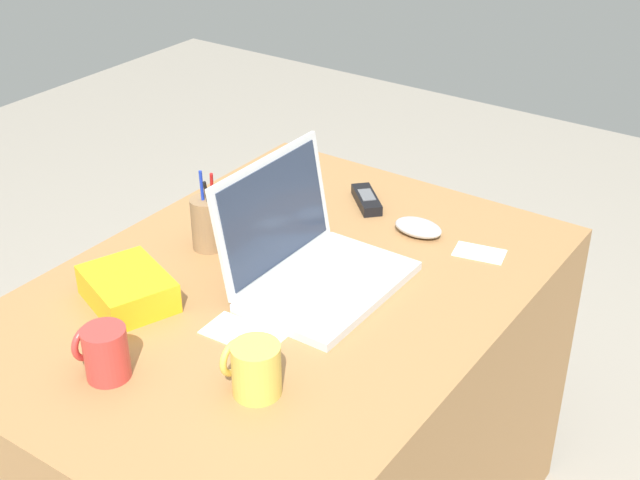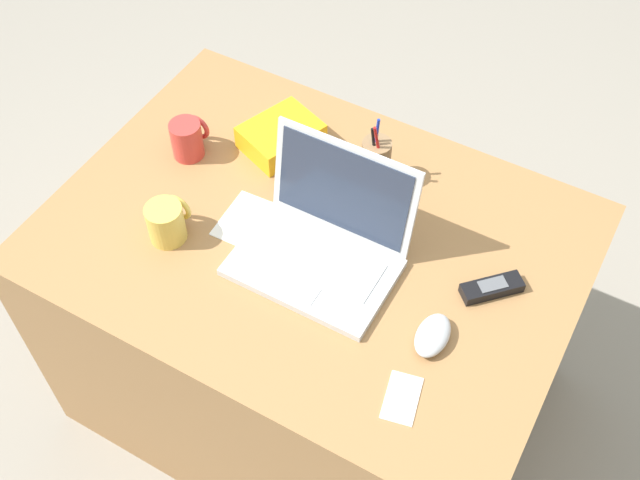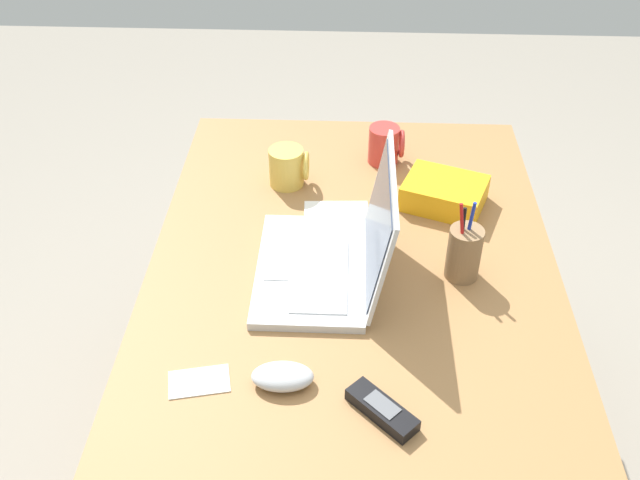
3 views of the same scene
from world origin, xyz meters
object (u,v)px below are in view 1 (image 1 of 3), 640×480
pen_holder (208,223)px  snack_bag (128,289)px  coffee_mug_white (104,352)px  laptop (310,261)px  computer_mouse (418,228)px  coffee_mug_tall (255,368)px  cordless_phone (367,200)px

pen_holder → snack_bag: (-0.25, -0.01, -0.03)m
coffee_mug_white → laptop: bearing=-14.9°
computer_mouse → coffee_mug_tall: (-0.62, -0.04, 0.03)m
coffee_mug_tall → cordless_phone: size_ratio=0.75×
computer_mouse → cordless_phone: (0.06, 0.17, -0.01)m
pen_holder → snack_bag: pen_holder is taller
laptop → cordless_phone: bearing=14.3°
pen_holder → snack_bag: bearing=-176.8°
pen_holder → coffee_mug_tall: bearing=-130.0°
coffee_mug_white → pen_holder: (0.43, 0.15, 0.01)m
laptop → coffee_mug_white: (-0.44, 0.12, -0.00)m
coffee_mug_tall → pen_holder: size_ratio=0.53×
cordless_phone → pen_holder: size_ratio=0.70×
pen_holder → coffee_mug_white: bearing=-161.3°
cordless_phone → snack_bag: bearing=165.6°
cordless_phone → pen_holder: pen_holder is taller
coffee_mug_white → coffee_mug_tall: size_ratio=1.01×
computer_mouse → snack_bag: 0.64m
computer_mouse → coffee_mug_tall: size_ratio=1.16×
laptop → coffee_mug_white: laptop is taller
snack_bag → coffee_mug_tall: bearing=-100.8°
coffee_mug_tall → pen_holder: 0.50m
coffee_mug_tall → snack_bag: bearing=79.2°
pen_holder → laptop: bearing=-88.5°
laptop → snack_bag: laptop is taller
coffee_mug_tall → snack_bag: coffee_mug_tall is taller
computer_mouse → coffee_mug_white: (-0.73, 0.20, 0.03)m
coffee_mug_white → cordless_phone: 0.79m
laptop → coffee_mug_tall: (-0.33, -0.12, -0.00)m
coffee_mug_tall → pen_holder: pen_holder is taller
coffee_mug_tall → cordless_phone: (0.68, 0.21, -0.03)m
coffee_mug_tall → cordless_phone: 0.72m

